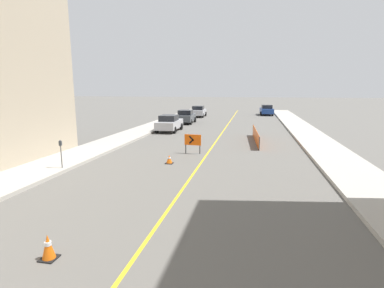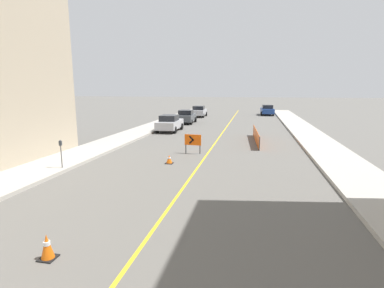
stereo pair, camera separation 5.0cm
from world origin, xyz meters
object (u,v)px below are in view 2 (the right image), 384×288
(parked_car_opposite_side, at_px, (267,110))
(parked_car_curb_near, at_px, (170,123))
(arrow_barricade_primary, at_px, (193,141))
(parked_car_curb_far, at_px, (199,111))
(traffic_cone_second, at_px, (47,247))
(parked_car_curb_mid, at_px, (186,117))
(traffic_cone_third, at_px, (169,159))
(parking_meter_far_curb, at_px, (61,148))

(parked_car_opposite_side, bearing_deg, parked_car_curb_near, -119.65)
(arrow_barricade_primary, xyz_separation_m, parked_car_curb_far, (-4.09, 24.75, -0.05))
(arrow_barricade_primary, distance_m, parked_car_curb_near, 10.38)
(traffic_cone_second, distance_m, parked_car_curb_mid, 29.07)
(arrow_barricade_primary, bearing_deg, traffic_cone_second, -89.90)
(traffic_cone_third, height_order, parked_car_curb_far, parked_car_curb_far)
(parked_car_opposite_side, bearing_deg, traffic_cone_second, -102.54)
(parked_car_curb_mid, distance_m, parking_meter_far_curb, 21.80)
(parked_car_opposite_side, bearing_deg, parking_meter_far_curb, -111.38)
(parked_car_curb_far, xyz_separation_m, parking_meter_far_curb, (-1.59, -30.08, 0.37))
(parked_car_curb_near, xyz_separation_m, parking_meter_far_curb, (-1.46, -14.83, 0.37))
(parking_meter_far_curb, bearing_deg, parked_car_opposite_side, 71.83)
(traffic_cone_third, relative_size, parked_car_curb_far, 0.11)
(traffic_cone_second, xyz_separation_m, traffic_cone_third, (0.33, 9.74, -0.08))
(parked_car_curb_mid, xyz_separation_m, parked_car_curb_far, (0.03, 8.34, 0.00))
(parked_car_curb_near, bearing_deg, parked_car_curb_far, 88.39)
(arrow_barricade_primary, bearing_deg, parking_meter_far_curb, -131.58)
(parked_car_curb_far, distance_m, parked_car_opposite_side, 11.04)
(traffic_cone_second, bearing_deg, parked_car_curb_near, 98.01)
(parked_car_curb_far, relative_size, parked_car_opposite_side, 0.99)
(parked_car_curb_mid, xyz_separation_m, parking_meter_far_curb, (-1.56, -21.74, 0.37))
(traffic_cone_third, relative_size, parked_car_opposite_side, 0.11)
(parked_car_opposite_side, bearing_deg, parked_car_curb_mid, -130.07)
(traffic_cone_second, relative_size, parked_car_curb_near, 0.15)
(traffic_cone_second, height_order, traffic_cone_third, traffic_cone_second)
(parking_meter_far_curb, bearing_deg, arrow_barricade_primary, 43.23)
(arrow_barricade_primary, height_order, parked_car_curb_near, parked_car_curb_near)
(traffic_cone_third, xyz_separation_m, parked_car_curb_near, (-3.43, 12.26, 0.56))
(traffic_cone_second, bearing_deg, arrow_barricade_primary, 84.91)
(traffic_cone_third, bearing_deg, parked_car_opposite_side, 78.51)
(arrow_barricade_primary, bearing_deg, parked_car_curb_mid, 109.26)
(traffic_cone_second, height_order, parked_car_curb_mid, parked_car_curb_mid)
(parked_car_curb_mid, height_order, parked_car_curb_far, same)
(parking_meter_far_curb, bearing_deg, traffic_cone_second, -57.55)
(arrow_barricade_primary, relative_size, parked_car_opposite_side, 0.28)
(parked_car_curb_far, relative_size, parking_meter_far_curb, 3.08)
(parked_car_curb_mid, bearing_deg, parked_car_curb_far, 87.42)
(arrow_barricade_primary, bearing_deg, parked_car_curb_near, 119.11)
(parked_car_curb_near, distance_m, parking_meter_far_curb, 14.90)
(parked_car_curb_far, height_order, parking_meter_far_curb, parking_meter_far_curb)
(parked_car_opposite_side, xyz_separation_m, parking_meter_far_curb, (-11.48, -34.97, 0.37))
(arrow_barricade_primary, xyz_separation_m, parked_car_curb_mid, (-4.11, 16.41, -0.05))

